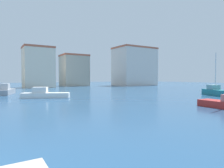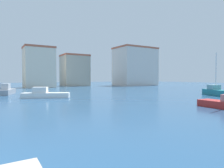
{
  "view_description": "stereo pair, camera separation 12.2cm",
  "coord_description": "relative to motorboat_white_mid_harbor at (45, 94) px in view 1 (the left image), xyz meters",
  "views": [
    {
      "loc": [
        1.46,
        -5.0,
        2.56
      ],
      "look_at": [
        14.28,
        15.79,
        1.74
      ],
      "focal_mm": 31.24,
      "sensor_mm": 36.0,
      "label": 1
    },
    {
      "loc": [
        1.57,
        -5.07,
        2.56
      ],
      "look_at": [
        14.28,
        15.79,
        1.74
      ],
      "focal_mm": 31.24,
      "sensor_mm": 36.0,
      "label": 2
    }
  ],
  "objects": [
    {
      "name": "motorboat_grey_center_channel",
      "position": [
        -3.82,
        8.01,
        0.09
      ],
      "size": [
        2.87,
        5.43,
        1.68
      ],
      "color": "gray",
      "rests_on": "water"
    },
    {
      "name": "motorboat_white_mid_harbor",
      "position": [
        0.0,
        0.0,
        0.0
      ],
      "size": [
        5.89,
        3.91,
        1.36
      ],
      "color": "white",
      "rests_on": "water"
    },
    {
      "name": "water",
      "position": [
        7.93,
        -0.23,
        -0.45
      ],
      "size": [
        160.0,
        160.0,
        0.0
      ],
      "primitive_type": "plane",
      "color": "navy",
      "rests_on": "ground"
    },
    {
      "name": "sailboat_teal_distant_north",
      "position": [
        21.66,
        -9.23,
        0.13
      ],
      "size": [
        3.37,
        4.71,
        6.11
      ],
      "color": "#1E707A",
      "rests_on": "water"
    },
    {
      "name": "warehouse_block",
      "position": [
        33.6,
        24.56,
        5.63
      ],
      "size": [
        12.73,
        8.67,
        12.15
      ],
      "color": "beige",
      "rests_on": "ground"
    },
    {
      "name": "harbor_office",
      "position": [
        4.5,
        27.05,
        4.76
      ],
      "size": [
        7.34,
        6.35,
        10.4
      ],
      "color": "beige",
      "rests_on": "ground"
    },
    {
      "name": "yacht_club",
      "position": [
        15.7,
        31.27,
        4.28
      ],
      "size": [
        7.68,
        6.75,
        9.46
      ],
      "color": "#B2A893",
      "rests_on": "ground"
    }
  ]
}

